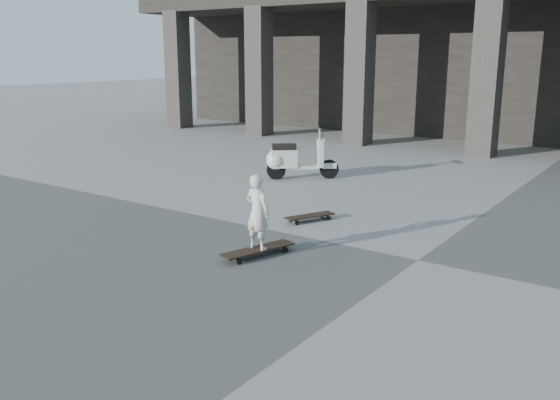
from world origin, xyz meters
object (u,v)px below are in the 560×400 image
Objects in this scene: skateboard_spare at (310,217)px; scooter at (290,159)px; longboard at (258,250)px; child at (257,212)px.

skateboard_spare is 3.27m from scooter.
longboard is 1.09× the size of child.
scooter is at bearing -56.88° from child.
skateboard_spare is 0.85× the size of child.
skateboard_spare is at bearing 27.25° from longboard.
skateboard_spare is at bearing -90.81° from scooter.
child is (0.33, -1.79, 0.52)m from skateboard_spare.
skateboard_spare is 0.67× the size of scooter.
skateboard_spare is (-0.33, 1.79, -0.01)m from longboard.
longboard is 1.82m from skateboard_spare.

